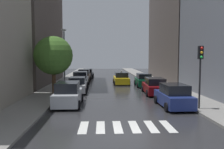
{
  "coord_description": "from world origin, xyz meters",
  "views": [
    {
      "loc": [
        -1.3,
        -10.85,
        3.74
      ],
      "look_at": [
        0.26,
        23.15,
        1.1
      ],
      "focal_mm": 37.52,
      "sensor_mm": 36.0,
      "label": 1
    }
  ],
  "objects_px": {
    "parked_car_right_second": "(155,86)",
    "parked_car_right_third": "(144,80)",
    "parked_car_left_third": "(81,79)",
    "parked_car_right_nearest": "(174,96)",
    "traffic_light_right_corner": "(200,63)",
    "parked_car_left_fourth": "(84,75)",
    "taxi_midroad": "(121,79)",
    "street_tree_left": "(53,56)",
    "parked_car_left_second": "(78,85)",
    "parked_car_left_fifth": "(88,73)",
    "parked_car_left_nearest": "(68,95)",
    "lamp_post_left": "(64,54)"
  },
  "relations": [
    {
      "from": "taxi_midroad",
      "to": "parked_car_left_second",
      "type": "bearing_deg",
      "value": 144.29
    },
    {
      "from": "parked_car_left_nearest",
      "to": "parked_car_right_nearest",
      "type": "height_order",
      "value": "parked_car_left_nearest"
    },
    {
      "from": "parked_car_left_fourth",
      "to": "taxi_midroad",
      "type": "height_order",
      "value": "taxi_midroad"
    },
    {
      "from": "parked_car_left_third",
      "to": "traffic_light_right_corner",
      "type": "xyz_separation_m",
      "value": [
        9.4,
        -14.27,
        2.44
      ]
    },
    {
      "from": "parked_car_left_second",
      "to": "taxi_midroad",
      "type": "bearing_deg",
      "value": -37.19
    },
    {
      "from": "parked_car_left_second",
      "to": "lamp_post_left",
      "type": "distance_m",
      "value": 4.83
    },
    {
      "from": "taxi_midroad",
      "to": "traffic_light_right_corner",
      "type": "relative_size",
      "value": 1.08
    },
    {
      "from": "parked_car_left_third",
      "to": "parked_car_right_third",
      "type": "height_order",
      "value": "parked_car_left_third"
    },
    {
      "from": "parked_car_left_third",
      "to": "lamp_post_left",
      "type": "relative_size",
      "value": 0.7
    },
    {
      "from": "parked_car_left_third",
      "to": "taxi_midroad",
      "type": "distance_m",
      "value": 5.49
    },
    {
      "from": "parked_car_right_nearest",
      "to": "parked_car_right_third",
      "type": "relative_size",
      "value": 1.05
    },
    {
      "from": "parked_car_left_fifth",
      "to": "taxi_midroad",
      "type": "relative_size",
      "value": 0.87
    },
    {
      "from": "parked_car_right_second",
      "to": "taxi_midroad",
      "type": "height_order",
      "value": "taxi_midroad"
    },
    {
      "from": "parked_car_right_second",
      "to": "street_tree_left",
      "type": "distance_m",
      "value": 10.27
    },
    {
      "from": "parked_car_right_nearest",
      "to": "parked_car_left_fourth",
      "type": "bearing_deg",
      "value": 21.01
    },
    {
      "from": "taxi_midroad",
      "to": "street_tree_left",
      "type": "relative_size",
      "value": 0.84
    },
    {
      "from": "parked_car_right_nearest",
      "to": "street_tree_left",
      "type": "distance_m",
      "value": 11.7
    },
    {
      "from": "parked_car_right_second",
      "to": "parked_car_right_third",
      "type": "height_order",
      "value": "parked_car_right_third"
    },
    {
      "from": "parked_car_left_fifth",
      "to": "street_tree_left",
      "type": "distance_m",
      "value": 19.54
    },
    {
      "from": "parked_car_left_fourth",
      "to": "taxi_midroad",
      "type": "xyz_separation_m",
      "value": [
        5.34,
        -5.06,
        -0.05
      ]
    },
    {
      "from": "parked_car_left_nearest",
      "to": "parked_car_left_second",
      "type": "bearing_deg",
      "value": -1.08
    },
    {
      "from": "parked_car_left_second",
      "to": "parked_car_right_third",
      "type": "height_order",
      "value": "parked_car_right_third"
    },
    {
      "from": "street_tree_left",
      "to": "lamp_post_left",
      "type": "height_order",
      "value": "lamp_post_left"
    },
    {
      "from": "parked_car_left_third",
      "to": "parked_car_left_fourth",
      "type": "height_order",
      "value": "parked_car_left_third"
    },
    {
      "from": "parked_car_left_fifth",
      "to": "parked_car_right_third",
      "type": "height_order",
      "value": "parked_car_right_third"
    },
    {
      "from": "parked_car_right_nearest",
      "to": "taxi_midroad",
      "type": "height_order",
      "value": "taxi_midroad"
    },
    {
      "from": "parked_car_right_third",
      "to": "parked_car_right_nearest",
      "type": "bearing_deg",
      "value": -178.62
    },
    {
      "from": "parked_car_left_third",
      "to": "parked_car_right_second",
      "type": "height_order",
      "value": "parked_car_left_third"
    },
    {
      "from": "parked_car_left_fifth",
      "to": "street_tree_left",
      "type": "bearing_deg",
      "value": 175.06
    },
    {
      "from": "parked_car_right_second",
      "to": "traffic_light_right_corner",
      "type": "xyz_separation_m",
      "value": [
        1.46,
        -7.2,
        2.52
      ]
    },
    {
      "from": "parked_car_left_second",
      "to": "parked_car_left_fourth",
      "type": "xyz_separation_m",
      "value": [
        -0.21,
        12.19,
        0.05
      ]
    },
    {
      "from": "parked_car_left_third",
      "to": "parked_car_right_nearest",
      "type": "height_order",
      "value": "parked_car_left_third"
    },
    {
      "from": "traffic_light_right_corner",
      "to": "parked_car_left_nearest",
      "type": "bearing_deg",
      "value": 166.95
    },
    {
      "from": "parked_car_left_nearest",
      "to": "lamp_post_left",
      "type": "relative_size",
      "value": 0.66
    },
    {
      "from": "parked_car_left_second",
      "to": "street_tree_left",
      "type": "xyz_separation_m",
      "value": [
        -2.06,
        -1.73,
        3.05
      ]
    },
    {
      "from": "parked_car_left_fourth",
      "to": "parked_car_left_fifth",
      "type": "bearing_deg",
      "value": -1.91
    },
    {
      "from": "parked_car_left_third",
      "to": "parked_car_right_second",
      "type": "relative_size",
      "value": 0.96
    },
    {
      "from": "street_tree_left",
      "to": "traffic_light_right_corner",
      "type": "distance_m",
      "value": 13.15
    },
    {
      "from": "parked_car_left_fourth",
      "to": "parked_car_right_third",
      "type": "relative_size",
      "value": 0.99
    },
    {
      "from": "parked_car_left_fifth",
      "to": "parked_car_right_second",
      "type": "height_order",
      "value": "parked_car_right_second"
    },
    {
      "from": "traffic_light_right_corner",
      "to": "parked_car_left_fourth",
      "type": "bearing_deg",
      "value": 114.49
    },
    {
      "from": "parked_car_left_second",
      "to": "street_tree_left",
      "type": "relative_size",
      "value": 0.78
    },
    {
      "from": "parked_car_left_third",
      "to": "parked_car_right_third",
      "type": "relative_size",
      "value": 1.13
    },
    {
      "from": "parked_car_right_nearest",
      "to": "street_tree_left",
      "type": "relative_size",
      "value": 0.79
    },
    {
      "from": "parked_car_right_third",
      "to": "lamp_post_left",
      "type": "xyz_separation_m",
      "value": [
        -9.5,
        -1.56,
        3.27
      ]
    },
    {
      "from": "parked_car_left_third",
      "to": "parked_car_left_fourth",
      "type": "distance_m",
      "value": 6.41
    },
    {
      "from": "street_tree_left",
      "to": "parked_car_right_third",
      "type": "bearing_deg",
      "value": 33.05
    },
    {
      "from": "parked_car_left_nearest",
      "to": "traffic_light_right_corner",
      "type": "relative_size",
      "value": 1.04
    },
    {
      "from": "parked_car_left_third",
      "to": "street_tree_left",
      "type": "bearing_deg",
      "value": 165.68
    },
    {
      "from": "taxi_midroad",
      "to": "parked_car_left_fourth",
      "type": "bearing_deg",
      "value": 46.55
    }
  ]
}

